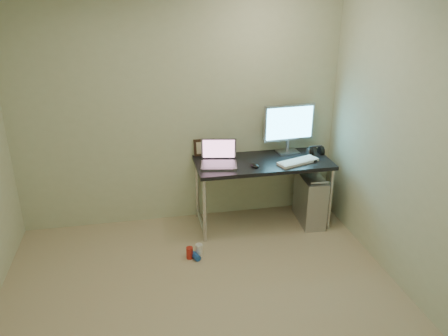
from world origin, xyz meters
TOP-DOWN VIEW (x-y plane):
  - floor at (0.00, 0.00)m, footprint 3.50×3.50m
  - wall_back at (0.00, 1.75)m, footprint 3.50×0.02m
  - wall_right at (1.75, 0.00)m, footprint 0.02×3.50m
  - desk at (0.85, 1.43)m, footprint 1.46×0.64m
  - tower_computer at (1.39, 1.36)m, footprint 0.27×0.54m
  - cable_a at (1.34, 1.70)m, footprint 0.01×0.16m
  - cable_b at (1.43, 1.68)m, footprint 0.02×0.11m
  - can_red at (-0.04, 0.87)m, footprint 0.09×0.09m
  - can_white at (0.06, 0.90)m, footprint 0.10×0.10m
  - can_blue at (0.01, 0.85)m, footprint 0.10×0.13m
  - laptop at (0.36, 1.44)m, footprint 0.42×0.37m
  - monitor at (1.19, 1.64)m, footprint 0.59×0.19m
  - keyboard at (1.20, 1.30)m, footprint 0.48×0.29m
  - mouse_right at (1.38, 1.32)m, footprint 0.09×0.12m
  - mouse_left at (0.71, 1.29)m, footprint 0.11×0.14m
  - headphones at (1.48, 1.52)m, footprint 0.18×0.11m
  - picture_frame at (0.25, 1.72)m, footprint 0.24×0.07m
  - webcam at (0.50, 1.70)m, footprint 0.05×0.04m

SIDE VIEW (x-z plane):
  - floor at x=0.00m, z-range 0.00..0.00m
  - can_blue at x=0.01m, z-range 0.00..0.06m
  - can_red at x=-0.04m, z-range 0.00..0.12m
  - can_white at x=0.06m, z-range 0.00..0.13m
  - tower_computer at x=1.39m, z-range -0.02..0.57m
  - cable_b at x=1.43m, z-range 0.02..0.74m
  - cable_a at x=1.34m, z-range 0.06..0.74m
  - desk at x=0.85m, z-range 0.29..1.04m
  - keyboard at x=1.20m, z-range 0.75..0.78m
  - mouse_right at x=1.38m, z-range 0.75..0.79m
  - mouse_left at x=0.71m, z-range 0.75..0.79m
  - headphones at x=1.48m, z-range 0.72..0.84m
  - laptop at x=0.36m, z-range 0.68..0.94m
  - picture_frame at x=0.25m, z-range 0.75..0.94m
  - webcam at x=0.50m, z-range 0.78..0.91m
  - monitor at x=1.19m, z-range 0.80..1.35m
  - wall_back at x=0.00m, z-range 0.00..2.50m
  - wall_right at x=1.75m, z-range 0.00..2.50m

